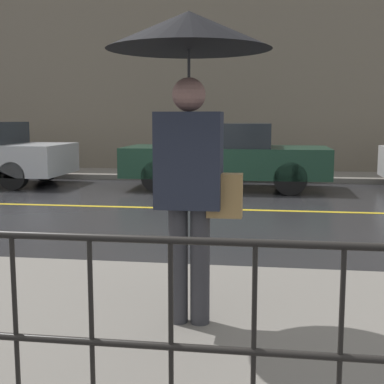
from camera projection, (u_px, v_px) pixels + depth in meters
name	position (u px, v px, depth m)	size (l,w,h in m)	color
ground_plane	(168.00, 208.00, 9.36)	(80.00, 80.00, 0.00)	#262628
sidewalk_near	(29.00, 323.00, 3.95)	(28.00, 3.07, 0.13)	slate
sidewalk_far	(203.00, 175.00, 14.11)	(28.00, 1.74, 0.13)	slate
lane_marking	(168.00, 208.00, 9.36)	(25.20, 0.12, 0.01)	gold
building_storefront	(207.00, 70.00, 14.72)	(28.00, 0.30, 5.73)	#706656
pedestrian	(190.00, 77.00, 3.56)	(1.11, 1.11, 2.14)	#333338
car_dark_green	(224.00, 155.00, 11.80)	(4.46, 1.78, 1.45)	#193828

